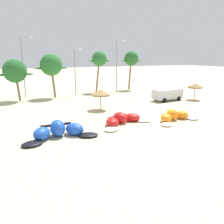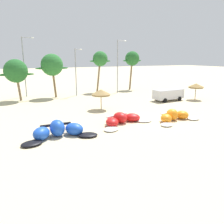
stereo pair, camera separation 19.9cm
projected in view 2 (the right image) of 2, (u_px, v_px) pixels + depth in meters
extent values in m
plane|color=beige|center=(157.00, 120.00, 25.94)|extent=(260.00, 260.00, 0.00)
ellipsoid|color=black|center=(32.00, 143.00, 18.50)|extent=(2.14, 1.86, 0.30)
ellipsoid|color=blue|center=(41.00, 133.00, 19.65)|extent=(2.12, 2.23, 1.11)
ellipsoid|color=blue|center=(57.00, 128.00, 20.55)|extent=(1.34, 1.80, 1.50)
ellipsoid|color=blue|center=(74.00, 129.00, 20.89)|extent=(2.11, 2.23, 1.11)
ellipsoid|color=black|center=(88.00, 135.00, 20.52)|extent=(2.15, 1.87, 0.30)
cylinder|color=black|center=(56.00, 125.00, 21.07)|extent=(2.82, 0.28, 0.26)
cube|color=black|center=(58.00, 128.00, 20.39)|extent=(1.03, 0.65, 0.04)
ellipsoid|color=white|center=(111.00, 129.00, 22.27)|extent=(2.17, 2.07, 0.24)
ellipsoid|color=red|center=(112.00, 122.00, 23.51)|extent=(1.86, 2.09, 0.87)
ellipsoid|color=red|center=(120.00, 118.00, 24.66)|extent=(1.71, 2.00, 1.18)
ellipsoid|color=red|center=(132.00, 117.00, 25.34)|extent=(2.17, 2.13, 0.87)
ellipsoid|color=white|center=(144.00, 120.00, 25.28)|extent=(1.86, 1.50, 0.24)
cylinder|color=white|center=(117.00, 115.00, 25.08)|extent=(2.79, 0.93, 0.26)
cube|color=white|center=(121.00, 118.00, 24.54)|extent=(1.14, 0.85, 0.04)
ellipsoid|color=white|center=(167.00, 125.00, 23.70)|extent=(1.83, 1.73, 0.26)
ellipsoid|color=orange|center=(166.00, 118.00, 24.79)|extent=(1.72, 1.82, 0.95)
ellipsoid|color=orange|center=(172.00, 115.00, 25.75)|extent=(1.39, 1.58, 1.28)
ellipsoid|color=orange|center=(182.00, 115.00, 26.24)|extent=(1.85, 1.87, 0.95)
ellipsoid|color=white|center=(193.00, 118.00, 26.08)|extent=(1.65, 1.47, 0.26)
cylinder|color=white|center=(169.00, 113.00, 26.12)|extent=(2.55, 0.59, 0.23)
cube|color=white|center=(173.00, 115.00, 25.63)|extent=(0.99, 0.64, 0.04)
cylinder|color=brown|center=(101.00, 102.00, 30.79)|extent=(0.10, 0.10, 2.11)
cone|color=#9E7F4C|center=(101.00, 92.00, 30.46)|extent=(2.56, 2.56, 0.66)
cylinder|color=olive|center=(101.00, 95.00, 30.56)|extent=(2.43, 2.43, 0.20)
cylinder|color=brown|center=(195.00, 93.00, 37.93)|extent=(0.10, 0.10, 2.15)
cone|color=olive|center=(196.00, 85.00, 37.61)|extent=(2.50, 2.50, 0.57)
cylinder|color=olive|center=(196.00, 87.00, 37.70)|extent=(2.37, 2.37, 0.20)
cube|color=silver|center=(168.00, 94.00, 37.11)|extent=(5.13, 2.34, 1.50)
cube|color=black|center=(162.00, 93.00, 36.40)|extent=(1.36, 2.10, 0.56)
cylinder|color=black|center=(165.00, 100.00, 35.67)|extent=(0.69, 0.27, 0.68)
cylinder|color=black|center=(156.00, 98.00, 37.44)|extent=(0.69, 0.27, 0.68)
cylinder|color=black|center=(180.00, 99.00, 37.14)|extent=(0.69, 0.27, 0.68)
cylinder|color=black|center=(171.00, 97.00, 38.91)|extent=(0.69, 0.27, 0.68)
cylinder|color=#7F6647|center=(19.00, 86.00, 36.76)|extent=(0.74, 0.36, 4.82)
sphere|color=#236028|center=(16.00, 71.00, 36.11)|extent=(3.72, 3.72, 3.72)
ellipsoid|color=#236028|center=(6.00, 75.00, 35.60)|extent=(2.60, 0.50, 0.36)
ellipsoid|color=#236028|center=(26.00, 74.00, 36.88)|extent=(2.60, 0.50, 0.36)
cylinder|color=brown|center=(54.00, 81.00, 39.69)|extent=(0.76, 0.36, 5.66)
sphere|color=#286B2D|center=(52.00, 65.00, 38.94)|extent=(3.75, 3.75, 3.75)
ellipsoid|color=#286B2D|center=(43.00, 68.00, 38.43)|extent=(2.62, 0.50, 0.36)
ellipsoid|color=#286B2D|center=(61.00, 68.00, 39.71)|extent=(2.62, 0.50, 0.36)
cylinder|color=#7F6647|center=(99.00, 76.00, 45.65)|extent=(1.13, 0.36, 6.61)
sphere|color=#286B2D|center=(100.00, 59.00, 45.03)|extent=(2.95, 2.95, 2.95)
ellipsoid|color=#286B2D|center=(95.00, 61.00, 44.63)|extent=(2.06, 0.50, 0.36)
ellipsoid|color=#286B2D|center=(106.00, 61.00, 45.64)|extent=(2.06, 0.50, 0.36)
cylinder|color=brown|center=(131.00, 74.00, 49.35)|extent=(0.86, 0.36, 6.65)
sphere|color=#236028|center=(132.00, 58.00, 48.68)|extent=(3.04, 3.04, 3.04)
ellipsoid|color=#236028|center=(127.00, 61.00, 48.26)|extent=(2.13, 0.50, 0.36)
ellipsoid|color=#236028|center=(137.00, 61.00, 49.30)|extent=(2.13, 0.50, 0.36)
cylinder|color=gray|center=(24.00, 67.00, 39.95)|extent=(0.18, 0.18, 10.38)
cylinder|color=gray|center=(27.00, 37.00, 39.13)|extent=(1.77, 0.10, 0.10)
ellipsoid|color=silver|center=(32.00, 38.00, 39.51)|extent=(0.56, 0.24, 0.20)
cylinder|color=gray|center=(76.00, 73.00, 41.21)|extent=(0.18, 0.18, 8.44)
cylinder|color=gray|center=(78.00, 49.00, 40.48)|extent=(1.07, 0.10, 0.10)
ellipsoid|color=silver|center=(81.00, 49.00, 40.71)|extent=(0.56, 0.24, 0.20)
cylinder|color=gray|center=(117.00, 67.00, 44.43)|extent=(0.18, 0.18, 10.16)
cylinder|color=gray|center=(121.00, 41.00, 43.61)|extent=(1.65, 0.10, 0.10)
ellipsoid|color=silver|center=(125.00, 41.00, 43.96)|extent=(0.56, 0.24, 0.20)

